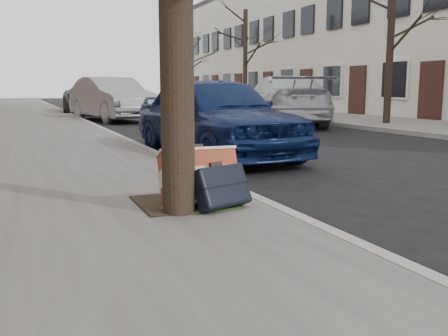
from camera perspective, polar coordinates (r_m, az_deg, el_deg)
name	(u,v)px	position (r m, az deg, el deg)	size (l,w,h in m)	color
ground	(442,225)	(4.81, 23.70, -5.96)	(120.00, 120.00, 0.00)	black
near_sidewalk	(7,122)	(18.22, -23.60, 4.81)	(5.00, 70.00, 0.12)	slate
far_sidewalk	(303,115)	(21.39, 9.05, 5.99)	(4.00, 70.00, 0.12)	gray
house_far	(392,36)	(25.46, 18.66, 14.10)	(6.70, 40.00, 7.20)	beige
dirt_patch	(183,202)	(4.72, -4.68, -3.89)	(0.85, 0.85, 0.01)	black
suitcase_red	(199,177)	(4.52, -2.83, -1.08)	(0.70, 0.19, 0.50)	maroon
suitcase_navy	(221,186)	(4.42, -0.30, -2.12)	(0.53, 0.17, 0.38)	black
car_near_front	(215,116)	(8.64, -1.01, 5.98)	(1.69, 4.20, 1.43)	#0D1A43
car_near_mid	(112,99)	(18.75, -12.70, 7.69)	(1.68, 4.81, 1.58)	#95979C
car_near_back	(89,98)	(24.64, -15.14, 7.72)	(2.38, 5.16, 1.43)	#35353A
car_far_front	(282,101)	(16.35, 6.65, 7.64)	(2.19, 5.39, 1.56)	#B5B7BD
car_far_back	(212,100)	(23.06, -1.34, 7.80)	(1.55, 3.85, 1.31)	maroon
tree_far_a	(390,42)	(16.34, 18.48, 13.51)	(0.22, 0.22, 4.89)	black
tree_far_b	(245,60)	(25.11, 2.44, 12.20)	(0.22, 0.22, 4.84)	black
tree_far_c	(188,64)	(33.28, -4.12, 11.76)	(0.22, 0.22, 5.22)	black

